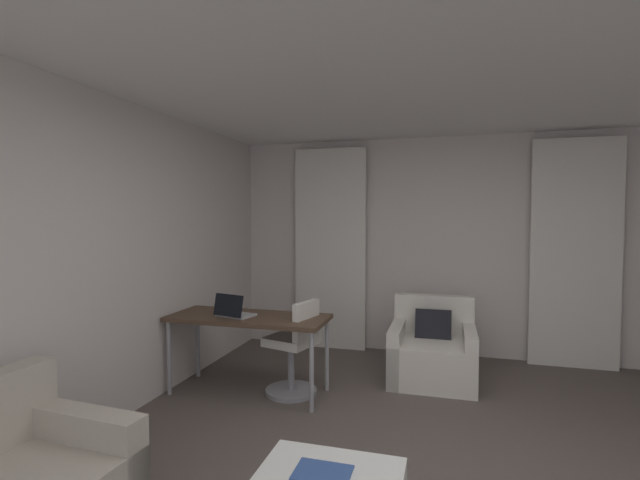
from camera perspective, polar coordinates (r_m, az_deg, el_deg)
wall_window at (r=5.59m, az=15.42°, el=-0.76°), size 5.12×0.06×2.60m
wall_left at (r=3.64m, az=-29.22°, el=-2.91°), size 0.06×6.12×2.60m
ceiling at (r=2.74m, az=15.27°, el=23.90°), size 5.12×6.12×0.06m
curtain_left_panel at (r=5.65m, az=1.31°, el=-1.14°), size 0.90×0.06×2.50m
curtain_right_panel at (r=5.63m, az=29.54°, el=-1.52°), size 0.90×0.06×2.50m
armchair at (r=4.83m, az=14.05°, el=-13.68°), size 0.83×0.83×0.81m
desk at (r=4.33m, az=-9.01°, el=-10.20°), size 1.48×0.60×0.73m
desk_chair at (r=4.31m, az=-3.25°, el=-14.01°), size 0.49×0.49×0.88m
laptop at (r=4.28m, az=-10.87°, el=-8.91°), size 0.37×0.32×0.22m
magazine_open at (r=2.49m, az=0.32°, el=-27.34°), size 0.28×0.20×0.01m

